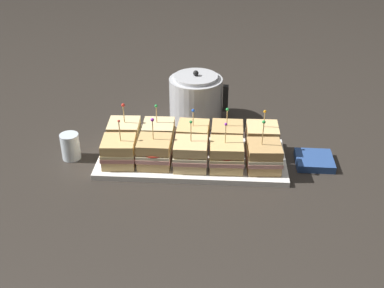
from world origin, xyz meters
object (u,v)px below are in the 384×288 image
Objects in this scene: sandwich_back_right at (227,138)px; sandwich_front_center at (191,154)px; sandwich_front_far_right at (264,157)px; sandwich_back_left at (159,135)px; sandwich_back_far_left at (125,134)px; sandwich_back_center at (193,136)px; sandwich_front_far_left at (119,152)px; sandwich_front_left at (155,152)px; napkin_stack at (314,160)px; sandwich_back_far_right at (262,138)px; drinking_glass at (70,146)px; sandwich_front_right at (226,155)px; serving_platter at (192,159)px; kettle_steel at (196,98)px.

sandwich_front_center is at bearing -134.49° from sandwich_back_right.
sandwich_front_far_right reaches higher than sandwich_front_center.
sandwich_back_left is at bearing 179.70° from sandwich_back_right.
sandwich_back_far_left reaches higher than sandwich_back_center.
sandwich_front_far_right is at bearing -18.03° from sandwich_back_left.
sandwich_front_far_left is 0.11m from sandwich_front_left.
sandwich_front_center is at bearing -169.98° from napkin_stack.
sandwich_back_far_right is (0.00, 0.11, 0.00)m from sandwich_front_far_right.
sandwich_front_left is at bearing -9.71° from drinking_glass.
sandwich_front_far_left is 0.34m from sandwich_front_right.
sandwich_back_left is at bearing 153.23° from sandwich_front_right.
sandwich_front_far_right reaches higher than sandwich_front_far_left.
sandwich_front_right is (0.22, -0.00, -0.00)m from sandwich_front_left.
sandwich_front_left is 1.35× the size of napkin_stack.
sandwich_front_left reaches higher than sandwich_back_far_right.
sandwich_front_far_left is 0.18m from drinking_glass.
sandwich_front_center reaches higher than sandwich_back_left.
sandwich_back_center is at bearing 133.60° from sandwich_front_right.
sandwich_back_right is at bearing 25.62° from serving_platter.
napkin_stack is (0.28, -0.04, -0.05)m from sandwich_back_right.
sandwich_front_far_left and sandwich_front_center have the same top height.
sandwich_front_right reaches higher than sandwich_back_center.
sandwich_back_far_right is at bearing 13.97° from sandwich_front_far_left.
sandwich_back_left is 0.23m from sandwich_back_right.
sandwich_front_far_right is (0.23, -0.06, 0.05)m from serving_platter.
sandwich_back_right is (0.34, 0.11, 0.00)m from sandwich_front_far_left.
sandwich_front_far_right is 1.06× the size of sandwich_back_far_left.
sandwich_back_far_right is at bearing 18.03° from sandwich_front_left.
sandwich_front_left is 0.96× the size of sandwich_front_far_right.
drinking_glass is at bearing -170.75° from sandwich_back_center.
sandwich_front_right is 1.78× the size of drinking_glass.
sandwich_front_left is (-0.11, -0.05, 0.05)m from serving_platter.
sandwich_back_right is at bearing 6.64° from drinking_glass.
sandwich_front_right is 1.08× the size of sandwich_back_center.
sandwich_back_right is 1.03× the size of sandwich_back_far_right.
sandwich_back_far_left is (-0.23, 0.05, 0.05)m from serving_platter.
drinking_glass is (-0.51, 0.05, -0.02)m from sandwich_front_right.
kettle_steel reaches higher than sandwich_front_center.
sandwich_back_left is 0.29m from drinking_glass.
sandwich_front_far_right is at bearing 1.01° from sandwich_front_center.
sandwich_back_left is (0.11, 0.00, -0.00)m from sandwich_back_far_left.
sandwich_front_far_left is 0.47m from sandwich_back_far_right.
napkin_stack is (0.28, 0.07, -0.05)m from sandwich_front_right.
napkin_stack is at bearing 1.47° from serving_platter.
sandwich_front_right is at bearing -72.29° from kettle_steel.
sandwich_front_far_right is at bearing -26.77° from sandwich_back_center.
sandwich_back_far_left is 0.72× the size of kettle_steel.
sandwich_front_center is (0.00, -0.06, 0.05)m from serving_platter.
sandwich_front_far_left is at bearing -152.87° from sandwich_back_center.
kettle_steel reaches higher than sandwich_back_center.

